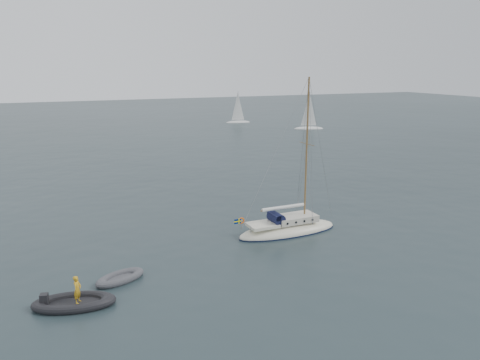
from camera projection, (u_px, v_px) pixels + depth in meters
name	position (u px, v px, depth m)	size (l,w,h in m)	color
ground	(273.00, 245.00, 32.93)	(300.00, 300.00, 0.00)	black
sailboat	(288.00, 221.00, 35.13)	(8.46, 2.54, 12.05)	silver
dinghy	(120.00, 278.00, 27.37)	(3.11, 1.41, 0.45)	#505156
rib	(74.00, 302.00, 24.45)	(4.31, 1.96, 1.72)	black
distant_yacht_c	(238.00, 109.00, 102.50)	(5.43, 2.90, 7.20)	silver
distant_yacht_b	(309.00, 112.00, 92.17)	(5.88, 3.13, 7.79)	silver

